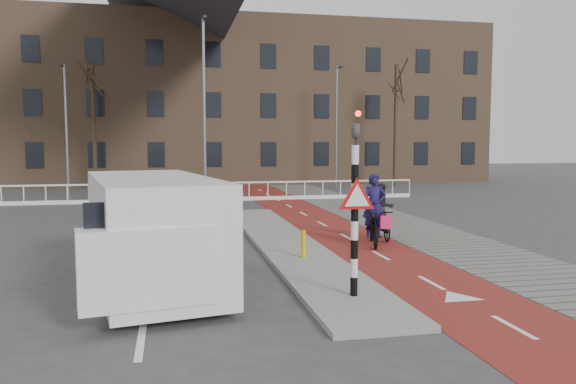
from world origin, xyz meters
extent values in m
plane|color=#38383A|center=(0.00, 0.00, 0.00)|extent=(120.00, 120.00, 0.00)
cube|color=maroon|center=(1.50, 10.00, 0.01)|extent=(2.50, 60.00, 0.01)
cube|color=slate|center=(4.30, 10.00, 0.01)|extent=(3.00, 60.00, 0.01)
cube|color=gray|center=(-0.70, 4.00, 0.06)|extent=(1.80, 16.00, 0.12)
cylinder|color=black|center=(-0.60, -2.00, 1.56)|extent=(0.14, 0.14, 2.88)
imported|color=black|center=(-0.60, -2.00, 3.40)|extent=(0.13, 0.16, 0.80)
cylinder|color=#FF0C05|center=(-0.60, -2.14, 3.58)|extent=(0.11, 0.02, 0.11)
cylinder|color=gold|center=(-0.72, 1.65, 0.47)|extent=(0.12, 0.12, 0.70)
imported|color=black|center=(1.86, 3.49, 0.55)|extent=(1.23, 2.17, 1.08)
imported|color=#191344|center=(1.86, 3.49, 1.19)|extent=(0.78, 0.61, 1.88)
cube|color=#F0216A|center=(2.01, 2.96, 0.76)|extent=(0.34, 0.26, 0.36)
imported|color=black|center=(2.45, 4.35, 0.49)|extent=(0.56, 1.64, 0.97)
imported|color=black|center=(2.45, 4.35, 1.01)|extent=(0.78, 0.62, 1.52)
cube|color=silver|center=(-4.40, -0.29, 1.26)|extent=(3.14, 5.76, 2.18)
cube|color=#1B7D33|center=(-5.50, -0.29, 1.16)|extent=(0.65, 3.44, 0.55)
cube|color=#1B7D33|center=(-3.30, -0.29, 1.16)|extent=(0.65, 3.44, 0.55)
cube|color=black|center=(-4.40, -2.67, 1.66)|extent=(1.94, 0.41, 0.90)
cylinder|color=black|center=(-4.97, -2.28, 0.38)|extent=(0.41, 0.80, 0.76)
cylinder|color=black|center=(-3.15, -1.95, 0.38)|extent=(0.41, 0.80, 0.76)
cylinder|color=black|center=(-5.65, 1.37, 0.38)|extent=(0.41, 0.80, 0.76)
cylinder|color=black|center=(-3.82, 1.70, 0.38)|extent=(0.41, 0.80, 0.76)
cube|color=silver|center=(-5.00, 17.00, 0.95)|extent=(28.00, 0.08, 0.08)
cube|color=silver|center=(-5.00, 17.00, 0.10)|extent=(28.00, 0.10, 0.20)
cube|color=#7F6047|center=(-3.00, 32.00, 6.00)|extent=(46.00, 10.00, 12.00)
cylinder|color=#312315|center=(-8.66, 25.04, 3.90)|extent=(0.26, 0.26, 7.80)
cylinder|color=#312315|center=(11.03, 23.97, 4.12)|extent=(0.26, 0.26, 8.25)
cylinder|color=slate|center=(-2.55, 12.40, 4.12)|extent=(0.12, 0.12, 8.25)
cylinder|color=slate|center=(-9.46, 20.06, 3.59)|extent=(0.12, 0.12, 7.17)
cylinder|color=slate|center=(6.88, 24.10, 4.01)|extent=(0.12, 0.12, 8.02)
camera|label=1|loc=(-4.00, -12.07, 3.06)|focal=35.00mm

